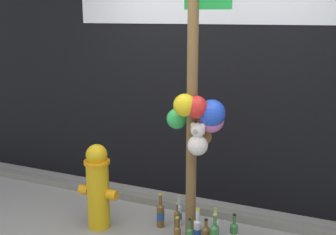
{
  "coord_description": "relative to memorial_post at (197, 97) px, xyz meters",
  "views": [
    {
      "loc": [
        1.41,
        -2.92,
        2.07
      ],
      "look_at": [
        -0.09,
        0.49,
        1.17
      ],
      "focal_mm": 45.72,
      "sensor_mm": 36.0,
      "label": 1
    }
  ],
  "objects": [
    {
      "name": "fire_hydrant",
      "position": [
        -0.99,
        -0.09,
        -0.95
      ],
      "size": [
        0.42,
        0.25,
        0.86
      ],
      "color": "gold",
      "rests_on": "ground_plane"
    },
    {
      "name": "bottle_0",
      "position": [
        -0.42,
        0.16,
        -1.25
      ],
      "size": [
        0.08,
        0.08,
        0.35
      ],
      "color": "brown",
      "rests_on": "ground_plane"
    },
    {
      "name": "bottle_1",
      "position": [
        -0.19,
        0.02,
        -1.24
      ],
      "size": [
        0.06,
        0.06,
        0.36
      ],
      "color": "brown",
      "rests_on": "ground_plane"
    },
    {
      "name": "bottle_6",
      "position": [
        0.05,
        -0.07,
        -1.23
      ],
      "size": [
        0.07,
        0.07,
        0.39
      ],
      "color": "silver",
      "rests_on": "ground_plane"
    },
    {
      "name": "litter_0",
      "position": [
        0.12,
        0.61,
        -1.38
      ],
      "size": [
        0.11,
        0.14,
        0.01
      ],
      "primitive_type": "cube",
      "rotation": [
        0.0,
        0.0,
        2.1
      ],
      "color": "silver",
      "rests_on": "ground_plane"
    },
    {
      "name": "curb_strip",
      "position": [
        -0.19,
        0.61,
        -1.34
      ],
      "size": [
        8.0,
        0.12,
        0.08
      ],
      "primitive_type": "cube",
      "color": "slate",
      "rests_on": "ground_plane"
    },
    {
      "name": "memorial_post",
      "position": [
        0.0,
        0.0,
        0.0
      ],
      "size": [
        0.58,
        0.43,
        2.62
      ],
      "color": "brown",
      "rests_on": "ground_plane"
    },
    {
      "name": "bottle_8",
      "position": [
        -0.27,
        0.26,
        -1.26
      ],
      "size": [
        0.06,
        0.06,
        0.32
      ],
      "color": "#93CCE0",
      "rests_on": "ground_plane"
    },
    {
      "name": "building_wall",
      "position": [
        -0.19,
        1.08,
        0.49
      ],
      "size": [
        10.0,
        0.21,
        3.74
      ],
      "color": "black",
      "rests_on": "ground_plane"
    },
    {
      "name": "bottle_2",
      "position": [
        0.15,
        0.12,
        -1.26
      ],
      "size": [
        0.06,
        0.06,
        0.33
      ],
      "color": "silver",
      "rests_on": "ground_plane"
    },
    {
      "name": "bottle_7",
      "position": [
        0.34,
        0.09,
        -1.26
      ],
      "size": [
        0.08,
        0.08,
        0.32
      ],
      "color": "#337038",
      "rests_on": "ground_plane"
    }
  ]
}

